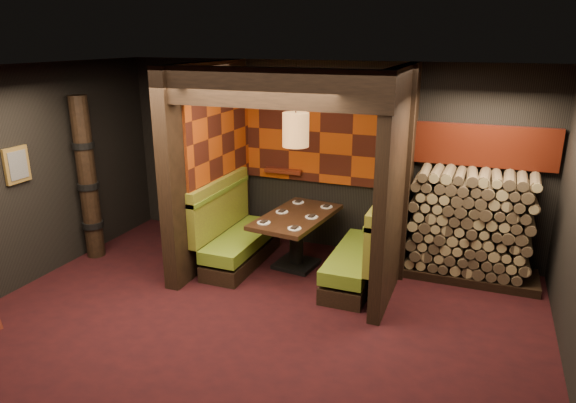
# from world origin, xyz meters

# --- Properties ---
(floor) EXTENTS (6.50, 5.50, 0.02)m
(floor) POSITION_xyz_m (0.00, 0.00, -0.01)
(floor) COLOR black
(floor) RESTS_ON ground
(ceiling) EXTENTS (6.50, 5.50, 0.02)m
(ceiling) POSITION_xyz_m (0.00, 0.00, 2.86)
(ceiling) COLOR black
(ceiling) RESTS_ON ground
(wall_back) EXTENTS (6.50, 0.02, 2.85)m
(wall_back) POSITION_xyz_m (0.00, 2.76, 1.43)
(wall_back) COLOR black
(wall_back) RESTS_ON ground
(wall_front) EXTENTS (6.50, 0.02, 2.85)m
(wall_front) POSITION_xyz_m (0.00, -2.76, 1.43)
(wall_front) COLOR black
(wall_front) RESTS_ON ground
(wall_left) EXTENTS (0.02, 5.50, 2.85)m
(wall_left) POSITION_xyz_m (-3.26, 0.00, 1.43)
(wall_left) COLOR black
(wall_left) RESTS_ON ground
(partition_left) EXTENTS (0.20, 2.20, 2.85)m
(partition_left) POSITION_xyz_m (-1.35, 1.65, 1.43)
(partition_left) COLOR black
(partition_left) RESTS_ON floor
(partition_right) EXTENTS (0.15, 2.10, 2.85)m
(partition_right) POSITION_xyz_m (1.30, 1.70, 1.43)
(partition_right) COLOR black
(partition_right) RESTS_ON floor
(header_beam) EXTENTS (2.85, 0.18, 0.44)m
(header_beam) POSITION_xyz_m (-0.02, 0.70, 2.63)
(header_beam) COLOR black
(header_beam) RESTS_ON partition_left
(tapa_back_panel) EXTENTS (2.40, 0.06, 1.55)m
(tapa_back_panel) POSITION_xyz_m (-0.02, 2.71, 1.82)
(tapa_back_panel) COLOR #9E380B
(tapa_back_panel) RESTS_ON wall_back
(tapa_side_panel) EXTENTS (0.04, 1.85, 1.45)m
(tapa_side_panel) POSITION_xyz_m (-1.23, 1.82, 1.85)
(tapa_side_panel) COLOR #9E380B
(tapa_side_panel) RESTS_ON partition_left
(lacquer_shelf) EXTENTS (0.60, 0.12, 0.07)m
(lacquer_shelf) POSITION_xyz_m (-0.60, 2.65, 1.18)
(lacquer_shelf) COLOR #591D0F
(lacquer_shelf) RESTS_ON wall_back
(booth_bench_left) EXTENTS (0.68, 1.60, 1.14)m
(booth_bench_left) POSITION_xyz_m (-0.96, 1.65, 0.40)
(booth_bench_left) COLOR black
(booth_bench_left) RESTS_ON floor
(booth_bench_right) EXTENTS (0.68, 1.60, 1.14)m
(booth_bench_right) POSITION_xyz_m (0.93, 1.65, 0.40)
(booth_bench_right) COLOR black
(booth_bench_right) RESTS_ON floor
(dining_table) EXTENTS (0.98, 1.57, 0.78)m
(dining_table) POSITION_xyz_m (-0.08, 1.84, 0.55)
(dining_table) COLOR black
(dining_table) RESTS_ON floor
(place_settings) EXTENTS (0.77, 1.25, 0.03)m
(place_settings) POSITION_xyz_m (-0.08, 1.84, 0.80)
(place_settings) COLOR white
(place_settings) RESTS_ON dining_table
(pendant_lamp) EXTENTS (0.35, 0.35, 1.08)m
(pendant_lamp) POSITION_xyz_m (-0.08, 1.79, 1.99)
(pendant_lamp) COLOR #A46C37
(pendant_lamp) RESTS_ON ceiling
(framed_picture) EXTENTS (0.05, 0.36, 0.46)m
(framed_picture) POSITION_xyz_m (-3.22, 0.10, 1.62)
(framed_picture) COLOR brown
(framed_picture) RESTS_ON wall_left
(totem_column) EXTENTS (0.31, 0.31, 2.40)m
(totem_column) POSITION_xyz_m (-3.05, 1.10, 1.19)
(totem_column) COLOR black
(totem_column) RESTS_ON floor
(firewood_stack) EXTENTS (1.73, 0.70, 1.50)m
(firewood_stack) POSITION_xyz_m (2.29, 2.35, 0.75)
(firewood_stack) COLOR black
(firewood_stack) RESTS_ON floor
(mosaic_header) EXTENTS (1.83, 0.10, 0.56)m
(mosaic_header) POSITION_xyz_m (2.29, 2.68, 1.78)
(mosaic_header) COLOR maroon
(mosaic_header) RESTS_ON wall_back
(bay_front_post) EXTENTS (0.08, 0.08, 2.85)m
(bay_front_post) POSITION_xyz_m (1.39, 1.96, 1.43)
(bay_front_post) COLOR black
(bay_front_post) RESTS_ON floor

